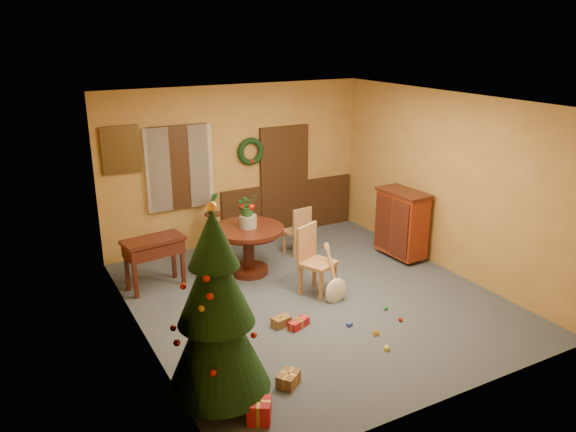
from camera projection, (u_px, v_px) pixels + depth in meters
room_envelope at (249, 182)px, 10.36m from camera, size 5.50×5.50×5.50m
dining_table at (248, 241)px, 9.04m from camera, size 1.16×1.16×0.80m
urn at (248, 221)px, 8.93m from camera, size 0.28×0.28×0.20m
centerpiece_plant at (248, 204)px, 8.84m from camera, size 0.33×0.29×0.37m
chair_near at (313, 258)px, 8.38m from camera, size 0.61×0.61×1.06m
chair_far at (299, 229)px, 9.83m from camera, size 0.43×0.43×0.89m
guitar at (336, 276)px, 8.14m from camera, size 0.38×0.55×0.81m
plant_stand at (213, 229)px, 9.85m from camera, size 0.30×0.30×0.76m
stand_plant at (212, 203)px, 9.69m from camera, size 0.23×0.20×0.38m
christmas_tree at (216, 313)px, 5.70m from camera, size 1.09×1.09×2.26m
writing_desk at (154, 251)px, 8.52m from camera, size 0.97×0.58×0.81m
sideboard at (402, 222)px, 9.67m from camera, size 0.54×0.96×1.20m
gift_a at (288, 379)px, 6.32m from camera, size 0.33×0.31×0.14m
gift_b at (259, 411)px, 5.72m from camera, size 0.33×0.33×0.24m
gift_c at (281, 321)px, 7.57m from camera, size 0.27×0.21×0.13m
gift_d at (299, 323)px, 7.54m from camera, size 0.34×0.23×0.11m
toy_a at (350, 325)px, 7.57m from camera, size 0.09×0.07×0.05m
toy_b at (386, 308)px, 8.00m from camera, size 0.06×0.06×0.06m
toy_c at (386, 348)px, 7.01m from camera, size 0.09×0.09×0.05m
toy_d at (401, 319)px, 7.69m from camera, size 0.06×0.06×0.06m
toy_e at (376, 333)px, 7.35m from camera, size 0.08×0.05×0.05m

